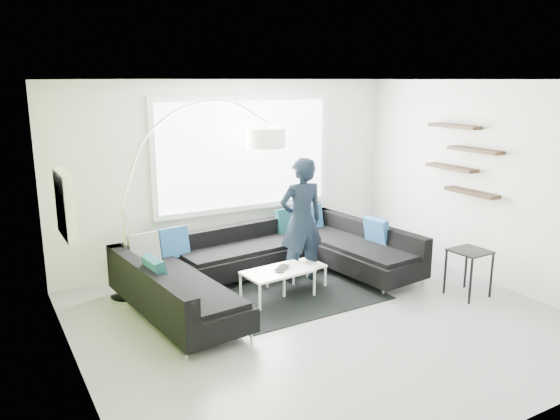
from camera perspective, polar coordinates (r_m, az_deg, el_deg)
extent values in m
plane|color=gray|center=(6.69, 4.49, -11.32)|extent=(5.50, 5.50, 0.00)
cube|color=silver|center=(8.37, -5.01, 3.79)|extent=(5.50, 0.04, 2.80)
cube|color=silver|center=(4.49, 23.18, -5.83)|extent=(5.50, 0.04, 2.80)
cube|color=silver|center=(5.24, -20.97, -2.95)|extent=(0.04, 5.00, 2.80)
cube|color=silver|center=(8.09, 21.02, 2.60)|extent=(0.04, 5.00, 2.80)
cube|color=white|center=(6.08, 4.99, 13.42)|extent=(5.50, 5.00, 0.04)
cube|color=#93C638|center=(5.24, -20.86, -2.94)|extent=(0.01, 5.00, 2.80)
cube|color=white|center=(8.38, -3.69, 5.89)|extent=(2.96, 0.06, 1.68)
cube|color=white|center=(5.78, -21.42, 0.54)|extent=(0.12, 0.66, 0.66)
cube|color=black|center=(8.22, 18.56, 5.07)|extent=(0.20, 1.24, 0.95)
cube|color=black|center=(7.46, -0.73, -6.97)|extent=(3.95, 2.68, 0.39)
cube|color=black|center=(7.35, -0.74, -4.45)|extent=(3.95, 2.68, 0.29)
cube|color=navy|center=(7.33, -0.74, -4.01)|extent=(3.34, 0.54, 0.41)
cube|color=black|center=(7.37, 1.56, -8.83)|extent=(2.18, 1.60, 0.01)
cube|color=silver|center=(7.38, 0.78, -7.25)|extent=(1.21, 0.77, 0.38)
cube|color=black|center=(7.66, 19.07, -6.25)|extent=(0.48, 0.48, 0.63)
imported|color=black|center=(7.58, 2.25, -1.14)|extent=(0.73, 0.56, 1.78)
imported|color=black|center=(7.17, 0.55, -6.16)|extent=(0.51, 0.51, 0.02)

